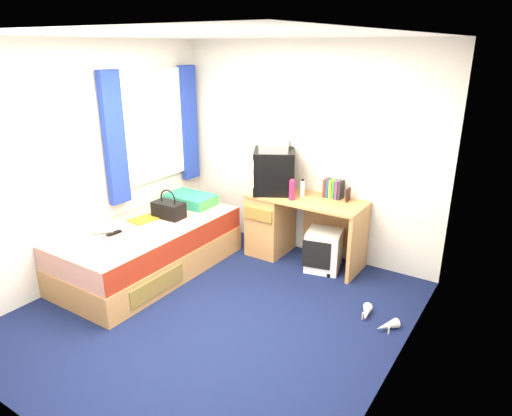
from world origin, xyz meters
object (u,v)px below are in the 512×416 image
Objects in this scene: bed at (150,248)px; picture_frame at (348,195)px; remote_control at (114,233)px; white_heels at (376,319)px; storage_cube at (324,250)px; pink_water_bottle at (292,191)px; desk at (284,222)px; vcr at (274,146)px; water_bottle at (103,230)px; handbag at (169,209)px; towel at (144,236)px; crt_tv at (274,171)px; pillow at (191,199)px; colour_swatch_fan at (115,240)px; aerosol_can at (302,189)px; magazine at (143,219)px.

bed is 14.29× the size of picture_frame.
picture_frame is 2.46m from remote_control.
white_heels is (2.40, 0.37, -0.23)m from bed.
pink_water_bottle reaches higher than storage_cube.
bed is 0.47m from remote_control.
pink_water_bottle is (0.17, -0.15, 0.45)m from desk.
vcr is 2.22× the size of water_bottle.
vcr is 1.36m from handbag.
vcr is at bearing 68.25° from towel.
crt_tv is 1.81× the size of handbag.
bed is 2.44m from white_heels.
bed is 0.55m from water_bottle.
pillow is 1.47× the size of white_heels.
white_heels is at bearing 32.97° from crt_tv.
handbag is (0.08, -0.46, 0.03)m from pillow.
colour_swatch_fan is 1.38× the size of remote_control.
aerosol_can is at bearing -170.54° from picture_frame.
towel is at bearing -73.69° from pillow.
crt_tv is at bearing 153.04° from white_heels.
colour_swatch_fan is (-0.22, -0.17, -0.04)m from towel.
handbag is at bearing 51.41° from magazine.
aerosol_can is at bearing 18.60° from pillow.
water_bottle is at bearing -163.25° from white_heels.
aerosol_can reaches higher than storage_cube.
pillow is at bearing 106.31° from towel.
aerosol_can is 1.49m from handbag.
desk is at bearing 157.12° from storage_cube.
vcr is 1.94m from remote_control.
colour_swatch_fan is (0.18, -0.55, -0.00)m from magazine.
water_bottle is (-1.05, -1.57, -0.41)m from crt_tv.
water_bottle is (-0.46, -0.11, -0.01)m from towel.
magazine is (-1.14, -1.09, 0.14)m from desk.
magazine is 0.58m from colour_swatch_fan.
towel is (-1.29, -1.37, 0.36)m from storage_cube.
handbag is (-1.18, -0.88, -0.21)m from aerosol_can.
white_heels is at bearing -29.42° from desk.
pink_water_bottle reaches higher than white_heels.
handbag reaches higher than towel.
pink_water_bottle reaches higher than picture_frame.
storage_cube is at bearing 30.49° from magazine.
pillow is 1.06m from crt_tv.
storage_cube is 1.27m from vcr.
vcr is 2.02m from water_bottle.
crt_tv is at bearing 54.02° from bed.
aerosol_can reaches higher than towel.
pink_water_bottle is at bearing 36.10° from vcr.
desk is at bearing 49.29° from bed.
magazine is at bearing -173.27° from white_heels.
crt_tv reaches higher than colour_swatch_fan.
crt_tv is 3.55× the size of aerosol_can.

